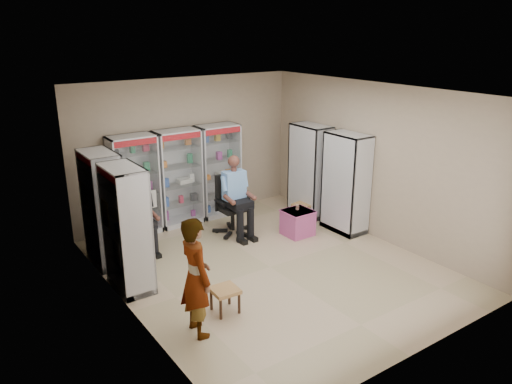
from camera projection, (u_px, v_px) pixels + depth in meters
floor at (270, 267)px, 8.64m from camera, size 6.00×6.00×0.00m
room_shell at (271, 157)px, 8.02m from camera, size 5.02×6.02×3.01m
cabinet_back_left at (135, 186)px, 9.76m from camera, size 0.90×0.50×2.00m
cabinet_back_mid at (179, 178)px, 10.27m from camera, size 0.90×0.50×2.00m
cabinet_back_right at (218, 171)px, 10.78m from camera, size 0.90×0.50×2.00m
cabinet_right_far at (310, 171)px, 10.78m from camera, size 0.90×0.50×2.00m
cabinet_right_near at (346, 183)px, 9.92m from camera, size 0.90×0.50×2.00m
cabinet_left_far at (103, 209)px, 8.53m from camera, size 0.90×0.50×2.00m
cabinet_left_near at (127, 229)px, 7.67m from camera, size 0.90×0.50×2.00m
wooden_chair at (139, 225)px, 9.22m from camera, size 0.42×0.42×0.94m
seated_customer at (139, 216)px, 9.12m from camera, size 0.44×0.60×1.34m
office_chair at (232, 205)px, 9.89m from camera, size 0.65×0.65×1.20m
seated_shopkeeper at (234, 198)px, 9.80m from camera, size 0.50×0.70×1.52m
pink_trunk at (298, 223)px, 9.92m from camera, size 0.53×0.51×0.51m
tea_glass at (297, 207)px, 9.88m from camera, size 0.07×0.07×0.10m
woven_stool_a at (303, 212)px, 10.71m from camera, size 0.43×0.43×0.37m
woven_stool_b at (225, 300)px, 7.24m from camera, size 0.40×0.40×0.37m
standing_man at (196, 277)px, 6.54m from camera, size 0.43×0.63×1.67m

